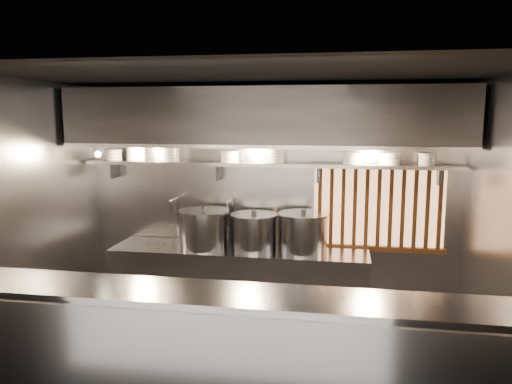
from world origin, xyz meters
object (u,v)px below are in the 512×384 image
(stock_pot_left, at_px, (204,229))
(stock_pot_right, at_px, (303,232))
(heat_lamp, at_px, (96,149))
(pendant_bulb, at_px, (257,158))
(stock_pot_mid, at_px, (254,231))

(stock_pot_left, height_order, stock_pot_right, stock_pot_left)
(heat_lamp, distance_m, pendant_bulb, 1.83)
(stock_pot_mid, distance_m, stock_pot_right, 0.58)
(heat_lamp, height_order, stock_pot_left, heat_lamp)
(heat_lamp, distance_m, stock_pot_mid, 2.04)
(stock_pot_right, bearing_deg, heat_lamp, -173.46)
(pendant_bulb, height_order, stock_pot_right, pendant_bulb)
(pendant_bulb, relative_size, stock_pot_left, 0.24)
(stock_pot_mid, bearing_deg, pendant_bulb, 66.12)
(heat_lamp, relative_size, stock_pot_right, 0.47)
(pendant_bulb, distance_m, stock_pot_left, 1.04)
(pendant_bulb, relative_size, stock_pot_right, 0.25)
(heat_lamp, height_order, stock_pot_right, heat_lamp)
(heat_lamp, bearing_deg, pendant_bulb, 11.00)
(stock_pot_right, bearing_deg, stock_pot_mid, 177.81)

